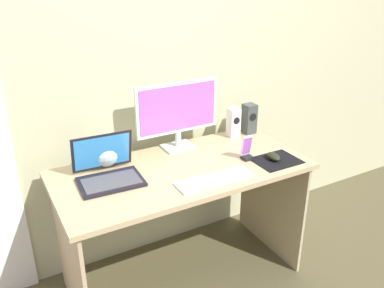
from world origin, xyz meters
TOP-DOWN VIEW (x-y plane):
  - ground_plane at (0.00, 0.00)m, footprint 8.00×8.00m
  - wall_back at (0.00, 0.41)m, footprint 6.00×0.04m
  - desk at (0.00, 0.00)m, footprint 1.36×0.65m
  - monitor at (0.10, 0.24)m, footprint 0.51×0.14m
  - speaker_right at (0.61, 0.24)m, footprint 0.08×0.08m
  - speaker_near_monitor at (0.49, 0.24)m, footprint 0.07×0.07m
  - laptop at (-0.39, 0.07)m, footprint 0.33×0.29m
  - fishbowl at (-0.35, 0.23)m, footprint 0.18×0.18m
  - keyboard_external at (0.08, -0.20)m, footprint 0.41×0.13m
  - mousepad at (0.50, -0.18)m, footprint 0.25×0.20m
  - mouse at (0.49, -0.16)m, footprint 0.07×0.11m
  - phone_in_dock at (0.37, -0.08)m, footprint 0.06×0.05m

SIDE VIEW (x-z plane):
  - ground_plane at x=0.00m, z-range 0.00..0.00m
  - desk at x=0.00m, z-range 0.21..0.96m
  - mousepad at x=0.50m, z-range 0.74..0.75m
  - keyboard_external at x=0.08m, z-range 0.74..0.75m
  - mouse at x=0.49m, z-range 0.75..0.78m
  - laptop at x=-0.39m, z-range 0.68..0.90m
  - phone_in_dock at x=0.37m, z-range 0.72..0.86m
  - fishbowl at x=-0.35m, z-range 0.74..0.92m
  - speaker_near_monitor at x=0.49m, z-range 0.74..0.93m
  - speaker_right at x=0.61m, z-range 0.74..0.94m
  - monitor at x=0.10m, z-range 0.77..1.17m
  - wall_back at x=0.00m, z-range 0.00..2.50m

